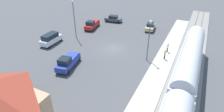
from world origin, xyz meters
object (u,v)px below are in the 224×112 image
object	(u,v)px
pedestrian_on_platform	(168,47)
sedan_tan	(150,26)
sedan_charcoal	(113,19)
light_pole_lot_center	(74,15)
suv_white	(51,39)
light_pole_near_platform	(149,36)
pickup_red	(92,24)
pedestrian_waiting_far	(165,54)
pickup_blue	(68,62)

from	to	relation	value
pedestrian_on_platform	sedan_tan	distance (m)	11.90
sedan_charcoal	light_pole_lot_center	distance (m)	14.20
suv_white	sedan_charcoal	bearing A→B (deg)	-106.90
pedestrian_on_platform	light_pole_near_platform	size ratio (longest dim) A/B	0.24
light_pole_near_platform	pickup_red	bearing A→B (deg)	-28.21
pedestrian_waiting_far	pickup_red	world-z (taller)	pickup_red
sedan_tan	pickup_red	world-z (taller)	pickup_red
sedan_tan	pedestrian_waiting_far	bearing A→B (deg)	115.70
pedestrian_waiting_far	suv_white	xyz separation A→B (m)	(22.43, 3.58, -0.13)
light_pole_lot_center	sedan_tan	bearing A→B (deg)	-138.28
suv_white	light_pole_lot_center	world-z (taller)	light_pole_lot_center
pedestrian_on_platform	pickup_red	world-z (taller)	pickup_red
pedestrian_on_platform	light_pole_near_platform	world-z (taller)	light_pole_near_platform
sedan_tan	pickup_blue	xyz separation A→B (m)	(7.46, 22.19, 0.15)
pickup_red	light_pole_near_platform	world-z (taller)	light_pole_near_platform
pickup_red	light_pole_lot_center	xyz separation A→B (m)	(0.08, 6.54, 4.09)
sedan_tan	pickup_red	bearing A→B (deg)	21.97
pickup_blue	light_pole_lot_center	bearing A→B (deg)	-60.36
pedestrian_waiting_far	pickup_blue	xyz separation A→B (m)	(13.75, 9.13, -0.25)
light_pole_near_platform	suv_white	bearing A→B (deg)	6.65
suv_white	pedestrian_on_platform	bearing A→B (deg)	-163.85
sedan_tan	suv_white	bearing A→B (deg)	45.86
pedestrian_on_platform	pedestrian_waiting_far	world-z (taller)	same
pedestrian_on_platform	sedan_charcoal	world-z (taller)	pedestrian_on_platform
sedan_tan	pickup_blue	size ratio (longest dim) A/B	0.83
suv_white	light_pole_lot_center	size ratio (longest dim) A/B	0.61
sedan_tan	pickup_blue	world-z (taller)	pickup_blue
pedestrian_waiting_far	pickup_blue	size ratio (longest dim) A/B	0.30
light_pole_near_platform	pedestrian_waiting_far	bearing A→B (deg)	-155.02
pedestrian_waiting_far	light_pole_near_platform	distance (m)	4.52
pedestrian_waiting_far	pickup_red	size ratio (longest dim) A/B	0.30
sedan_charcoal	light_pole_near_platform	bearing A→B (deg)	132.00
pedestrian_waiting_far	sedan_tan	bearing A→B (deg)	-64.30
pedestrian_on_platform	pickup_blue	world-z (taller)	pickup_blue
pickup_red	pedestrian_on_platform	bearing A→B (deg)	166.03
pickup_red	sedan_charcoal	bearing A→B (deg)	-111.00
sedan_charcoal	light_pole_lot_center	world-z (taller)	light_pole_lot_center
pedestrian_waiting_far	light_pole_near_platform	world-z (taller)	light_pole_near_platform
pedestrian_waiting_far	sedan_charcoal	distance (m)	22.28
pedestrian_waiting_far	pickup_blue	distance (m)	16.51
suv_white	pickup_red	size ratio (longest dim) A/B	0.88
pickup_red	light_pole_near_platform	size ratio (longest dim) A/B	0.77
pedestrian_waiting_far	pedestrian_on_platform	bearing A→B (deg)	-87.63
sedan_tan	light_pole_lot_center	xyz separation A→B (m)	(13.33, 11.89, 4.24)
sedan_tan	pickup_blue	distance (m)	23.41
pedestrian_waiting_far	pickup_blue	world-z (taller)	pickup_blue
pedestrian_waiting_far	sedan_charcoal	size ratio (longest dim) A/B	0.36
pedestrian_on_platform	light_pole_lot_center	bearing A→B (deg)	5.01
sedan_tan	light_pole_near_platform	bearing A→B (deg)	103.80
sedan_tan	light_pole_lot_center	size ratio (longest dim) A/B	0.57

